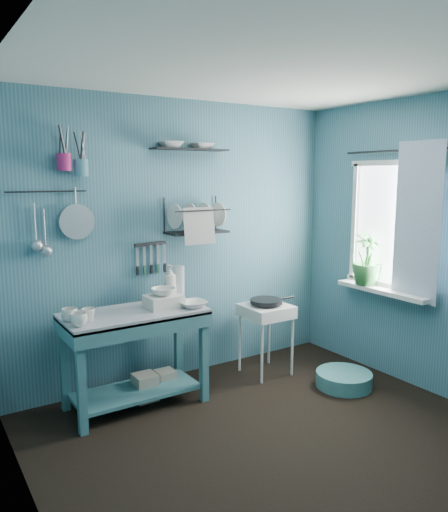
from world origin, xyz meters
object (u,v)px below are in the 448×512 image
potted_plant (367,259)px  storage_tin_small (165,382)px  mug_mid (88,315)px  storage_tin_large (145,387)px  utensil_cup_teal (81,168)px  colander (77,222)px  utensil_cup_magenta (64,162)px  work_counter (135,359)px  frying_pan (266,301)px  soap_bottle (170,282)px  floor_basin (344,379)px  wash_tub (164,301)px  mug_left (79,320)px  dish_rack (197,215)px  water_bottle (179,281)px  mug_right (70,315)px  hotplate_stand (266,339)px

potted_plant → storage_tin_small: 2.14m
mug_mid → storage_tin_large: 0.87m
utensil_cup_teal → colander: 0.42m
utensil_cup_magenta → storage_tin_large: utensil_cup_magenta is taller
work_counter → frying_pan: size_ratio=3.69×
soap_bottle → floor_basin: 1.75m
wash_tub → floor_basin: bearing=-23.9°
frying_pan → floor_basin: 0.97m
work_counter → storage_tin_large: bearing=16.9°
colander → floor_basin: (1.99, -1.00, -1.41)m
mug_left → dish_rack: size_ratio=0.22×
water_bottle → potted_plant: (1.61, -0.68, 0.15)m
mug_mid → dish_rack: dish_rack is taller
mug_mid → mug_right: size_ratio=0.81×
work_counter → mug_left: (-0.48, -0.16, 0.44)m
utensil_cup_magenta → dish_rack: bearing=-2.5°
mug_mid → hotplate_stand: 1.74m
work_counter → colander: colander is taller
hotplate_stand → dish_rack: bearing=142.3°
mug_mid → dish_rack: size_ratio=0.18×
mug_left → storage_tin_large: (0.58, 0.21, -0.72)m
water_bottle → floor_basin: bearing=-36.9°
soap_bottle → mug_right: bearing=-167.7°
mug_mid → potted_plant: (2.51, -0.40, 0.24)m
potted_plant → frying_pan: bearing=152.9°
mug_left → wash_tub: wash_tub is taller
mug_left → colander: size_ratio=0.44×
potted_plant → storage_tin_small: (-1.83, 0.54, -0.97)m
mug_mid → floor_basin: mug_mid is taller
mug_mid → utensil_cup_teal: utensil_cup_teal is taller
mug_left → floor_basin: 2.34m
dish_rack → floor_basin: 1.94m
mug_mid → utensil_cup_magenta: size_ratio=0.77×
mug_right → storage_tin_large: mug_right is taller
mug_right → floor_basin: mug_right is taller
mug_right → colander: 0.76m
water_bottle → floor_basin: size_ratio=0.57×
mug_right → frying_pan: bearing=-0.9°
mug_mid → water_bottle: 0.95m
mug_right → mug_left: bearing=-82.9°
hotplate_stand → mug_mid: bearing=170.9°
mug_mid → potted_plant: bearing=-9.0°
water_bottle → dish_rack: size_ratio=0.51×
mug_right → potted_plant: 2.68m
work_counter → mug_mid: size_ratio=11.06×
dish_rack → soap_bottle: bearing=-176.3°
hotplate_stand → frying_pan: size_ratio=2.19×
mug_left → mug_right: 0.16m
wash_tub → storage_tin_small: bearing=63.4°
storage_tin_small → mug_right: bearing=-174.3°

